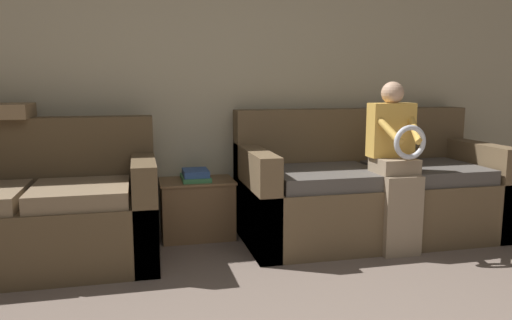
# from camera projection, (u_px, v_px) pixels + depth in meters

# --- Properties ---
(wall_back) EXTENTS (7.02, 0.06, 2.55)m
(wall_back) POSITION_uv_depth(u_px,v_px,m) (216.00, 77.00, 4.11)
(wall_back) COLOR #BCB293
(wall_back) RESTS_ON ground_plane
(couch_main) EXTENTS (2.04, 0.94, 1.01)m
(couch_main) POSITION_uv_depth(u_px,v_px,m) (367.00, 192.00, 4.03)
(couch_main) COLOR brown
(couch_main) RESTS_ON ground_plane
(couch_side) EXTENTS (1.64, 0.87, 0.98)m
(couch_side) POSITION_uv_depth(u_px,v_px,m) (33.00, 214.00, 3.38)
(couch_side) COLOR brown
(couch_side) RESTS_ON ground_plane
(child_left_seated) EXTENTS (0.34, 0.37, 1.24)m
(child_left_seated) POSITION_uv_depth(u_px,v_px,m) (396.00, 160.00, 3.60)
(child_left_seated) COLOR gray
(child_left_seated) RESTS_ON ground_plane
(side_shelf) EXTENTS (0.58, 0.40, 0.47)m
(side_shelf) POSITION_uv_depth(u_px,v_px,m) (197.00, 208.00, 3.98)
(side_shelf) COLOR brown
(side_shelf) RESTS_ON ground_plane
(book_stack) EXTENTS (0.22, 0.31, 0.09)m
(book_stack) POSITION_uv_depth(u_px,v_px,m) (196.00, 175.00, 3.94)
(book_stack) COLOR #3D8451
(book_stack) RESTS_ON side_shelf
(throw_pillow) EXTENTS (0.40, 0.40, 0.10)m
(throw_pillow) POSITION_uv_depth(u_px,v_px,m) (1.00, 111.00, 3.50)
(throw_pillow) COLOR #846B4C
(throw_pillow) RESTS_ON couch_side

